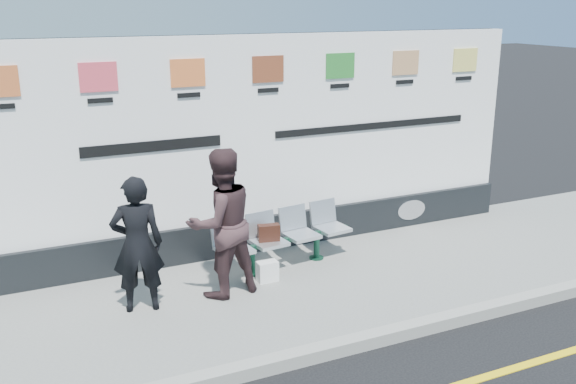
% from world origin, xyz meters
% --- Properties ---
extents(pavement, '(14.00, 3.00, 0.12)m').
position_xyz_m(pavement, '(0.00, 2.50, 0.06)').
color(pavement, slate).
rests_on(pavement, ground).
extents(kerb, '(14.00, 0.18, 0.14)m').
position_xyz_m(kerb, '(0.00, 1.00, 0.07)').
color(kerb, gray).
rests_on(kerb, ground).
extents(billboard, '(8.00, 0.30, 3.00)m').
position_xyz_m(billboard, '(0.50, 3.85, 1.42)').
color(billboard, black).
rests_on(billboard, pavement).
extents(bench, '(1.98, 0.74, 0.41)m').
position_xyz_m(bench, '(0.43, 3.08, 0.33)').
color(bench, silver).
rests_on(bench, pavement).
extents(woman_left, '(0.64, 0.48, 1.59)m').
position_xyz_m(woman_left, '(-1.60, 2.65, 0.92)').
color(woman_left, black).
rests_on(woman_left, pavement).
extents(woman_right, '(0.98, 0.83, 1.80)m').
position_xyz_m(woman_right, '(-0.60, 2.64, 1.02)').
color(woman_right, '#3B2629').
rests_on(woman_right, pavement).
extents(handbag_brown, '(0.30, 0.17, 0.22)m').
position_xyz_m(handbag_brown, '(0.18, 3.05, 0.64)').
color(handbag_brown, black).
rests_on(handbag_brown, bench).
extents(carrier_bag_white, '(0.26, 0.16, 0.26)m').
position_xyz_m(carrier_bag_white, '(0.03, 2.74, 0.25)').
color(carrier_bag_white, white).
rests_on(carrier_bag_white, pavement).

